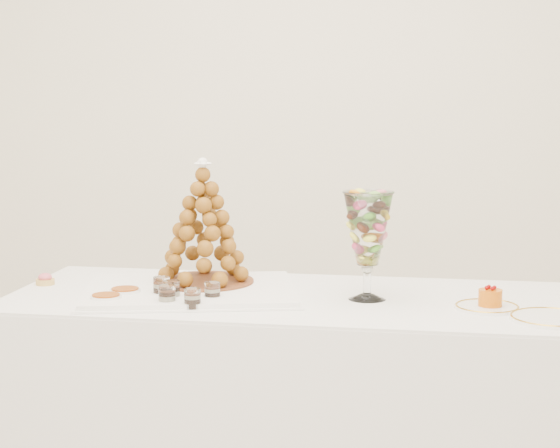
# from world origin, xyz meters

# --- Properties ---
(buffet_table) EXTENTS (1.91, 0.84, 0.71)m
(buffet_table) POSITION_xyz_m (0.11, 0.38, 0.36)
(buffet_table) COLOR white
(buffet_table) RESTS_ON ground
(lace_tray) EXTENTS (0.75, 0.62, 0.02)m
(lace_tray) POSITION_xyz_m (-0.23, 0.37, 0.72)
(lace_tray) COLOR white
(lace_tray) RESTS_ON buffet_table
(macaron_vase) EXTENTS (0.16, 0.16, 0.34)m
(macaron_vase) POSITION_xyz_m (0.34, 0.37, 0.94)
(macaron_vase) COLOR white
(macaron_vase) RESTS_ON buffet_table
(cake_plate) EXTENTS (0.20, 0.20, 0.01)m
(cake_plate) POSITION_xyz_m (0.71, 0.28, 0.72)
(cake_plate) COLOR white
(cake_plate) RESTS_ON buffet_table
(spare_plate) EXTENTS (0.24, 0.24, 0.01)m
(spare_plate) POSITION_xyz_m (0.88, 0.15, 0.72)
(spare_plate) COLOR white
(spare_plate) RESTS_ON buffet_table
(pink_tart) EXTENTS (0.06, 0.06, 0.04)m
(pink_tart) POSITION_xyz_m (-0.76, 0.46, 0.73)
(pink_tart) COLOR tan
(pink_tart) RESTS_ON buffet_table
(verrine_a) EXTENTS (0.06, 0.06, 0.07)m
(verrine_a) POSITION_xyz_m (-0.31, 0.29, 0.75)
(verrine_a) COLOR white
(verrine_a) RESTS_ON buffet_table
(verrine_b) EXTENTS (0.06, 0.06, 0.07)m
(verrine_b) POSITION_xyz_m (-0.27, 0.24, 0.75)
(verrine_b) COLOR white
(verrine_b) RESTS_ON buffet_table
(verrine_c) EXTENTS (0.05, 0.05, 0.07)m
(verrine_c) POSITION_xyz_m (-0.14, 0.25, 0.75)
(verrine_c) COLOR white
(verrine_c) RESTS_ON buffet_table
(verrine_d) EXTENTS (0.06, 0.06, 0.07)m
(verrine_d) POSITION_xyz_m (-0.26, 0.17, 0.75)
(verrine_d) COLOR white
(verrine_d) RESTS_ON buffet_table
(verrine_e) EXTENTS (0.05, 0.05, 0.07)m
(verrine_e) POSITION_xyz_m (-0.18, 0.15, 0.75)
(verrine_e) COLOR white
(verrine_e) RESTS_ON buffet_table
(ramekin_back) EXTENTS (0.10, 0.10, 0.03)m
(ramekin_back) POSITION_xyz_m (-0.43, 0.28, 0.73)
(ramekin_back) COLOR white
(ramekin_back) RESTS_ON buffet_table
(ramekin_front) EXTENTS (0.10, 0.10, 0.03)m
(ramekin_front) POSITION_xyz_m (-0.46, 0.19, 0.73)
(ramekin_front) COLOR white
(ramekin_front) RESTS_ON buffet_table
(croquembouche) EXTENTS (0.33, 0.33, 0.42)m
(croquembouche) POSITION_xyz_m (-0.21, 0.46, 0.94)
(croquembouche) COLOR brown
(croquembouche) RESTS_ON lace_tray
(mousse_cake) EXTENTS (0.07, 0.07, 0.06)m
(mousse_cake) POSITION_xyz_m (0.72, 0.28, 0.75)
(mousse_cake) COLOR #D16009
(mousse_cake) RESTS_ON cake_plate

